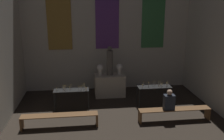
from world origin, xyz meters
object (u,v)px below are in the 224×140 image
altar (110,85)px  pew_back_right (174,112)px  candle_rack_left (72,92)px  person_seated (169,101)px  flower_vase_right (119,68)px  statue (110,62)px  candle_rack_right (154,88)px  pew_back_left (60,118)px  flower_vase_left (100,69)px

altar → pew_back_right: (1.94, -2.65, -0.13)m
candle_rack_left → person_seated: (3.31, -1.36, 0.04)m
flower_vase_right → person_seated: (1.31, -2.65, -0.48)m
candle_rack_left → pew_back_right: (3.53, -1.36, -0.37)m
statue → candle_rack_right: 2.21m
flower_vase_right → altar: bearing=180.0°
flower_vase_right → pew_back_left: bearing=-131.6°
candle_rack_right → pew_back_left: bearing=-158.9°
candle_rack_left → pew_back_left: 1.45m
candle_rack_left → flower_vase_left: bearing=47.7°
flower_vase_right → pew_back_right: flower_vase_right is taller
flower_vase_left → pew_back_left: 3.18m
pew_back_right → person_seated: person_seated is taller
candle_rack_right → altar: bearing=141.2°
candle_rack_right → pew_back_right: 1.45m
statue → altar: bearing=0.0°
candle_rack_left → altar: bearing=39.1°
flower_vase_left → pew_back_right: (2.35, -2.65, -0.89)m
altar → candle_rack_left: bearing=-140.9°
altar → flower_vase_right: bearing=0.0°
altar → pew_back_right: altar is taller
candle_rack_right → pew_back_left: 3.81m
candle_rack_right → person_seated: 1.37m
statue → flower_vase_left: 0.51m
person_seated → candle_rack_right: bearing=95.1°
statue → pew_back_left: size_ratio=0.50×
pew_back_left → person_seated: 3.68m
flower_vase_left → flower_vase_right: bearing=0.0°
candle_rack_right → pew_back_right: bearing=-76.0°
pew_back_left → candle_rack_right: bearing=21.1°
candle_rack_left → candle_rack_right: same height
statue → person_seated: size_ratio=1.77×
flower_vase_right → pew_back_right: size_ratio=0.19×
flower_vase_right → candle_rack_right: 1.82m
altar → candle_rack_right: size_ratio=0.98×
flower_vase_left → flower_vase_right: 0.83m
pew_back_right → flower_vase_right: bearing=119.9°
statue → pew_back_right: statue is taller
person_seated → candle_rack_left: bearing=157.7°
statue → candle_rack_right: (1.60, -1.29, -0.81)m
flower_vase_left → flower_vase_right: (0.83, 0.00, 0.00)m
flower_vase_right → person_seated: 2.99m
statue → flower_vase_left: (-0.42, 0.00, -0.29)m
statue → pew_back_left: (-1.94, -2.65, -1.18)m
altar → candle_rack_right: 2.07m
pew_back_left → flower_vase_left: bearing=60.1°
altar → statue: size_ratio=1.03×
candle_rack_right → person_seated: (0.12, -1.36, 0.04)m
statue → candle_rack_right: size_ratio=0.95×
altar → pew_back_right: size_ratio=0.52×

